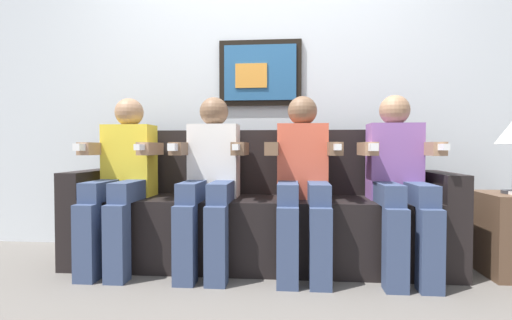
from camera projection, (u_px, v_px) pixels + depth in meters
The scene contains 7 objects.
ground_plane at pixel (254, 279), 2.29m from camera, with size 6.33×6.33×0.00m, color #66605B.
back_wall_assembly at pixel (263, 80), 3.01m from camera, with size 4.87×0.10×2.60m.
couch at pixel (258, 217), 2.61m from camera, with size 2.47×0.58×0.90m.
person_leftmost at pixel (122, 174), 2.51m from camera, with size 0.46×0.56×1.11m.
person_left_center at pixel (210, 175), 2.46m from camera, with size 0.46×0.56×1.11m.
person_right_center at pixel (303, 175), 2.40m from camera, with size 0.46×0.56×1.11m.
person_rightmost at pixel (399, 176), 2.35m from camera, with size 0.46×0.56×1.11m.
Camera 1 is at (0.22, -2.26, 0.77)m, focal length 27.24 mm.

